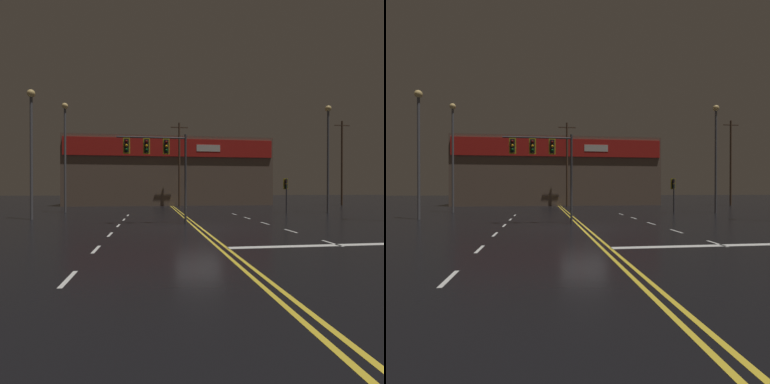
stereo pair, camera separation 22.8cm
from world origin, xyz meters
The scene contains 9 objects.
ground_plane centered at (0.00, 0.00, 0.00)m, with size 200.00×200.00×0.00m, color black.
road_markings centered at (0.81, -1.02, 0.00)m, with size 13.61×60.00×0.01m.
traffic_signal_median centered at (-2.31, 2.37, 4.44)m, with size 4.35×0.36×5.66m.
traffic_signal_corner_northeast centered at (9.66, 9.63, 2.33)m, with size 0.42×0.36×3.19m.
streetlight_median_approach centered at (-10.67, 12.96, 6.50)m, with size 0.56×0.56×10.30m.
streetlight_far_right centered at (-11.18, 6.36, 5.97)m, with size 0.56×0.56×9.34m.
streetlight_far_median centered at (13.59, 9.27, 6.30)m, with size 0.56×0.56×9.93m.
building_backdrop centered at (0.00, 28.13, 4.70)m, with size 28.15×10.23×9.37m.
utility_pole_row centered at (1.65, 21.63, 5.58)m, with size 48.62×0.26×11.61m.
Camera 2 is at (-2.35, -16.53, 2.15)m, focal length 28.00 mm.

